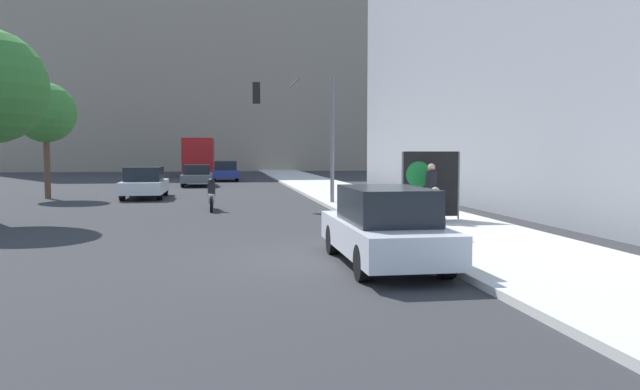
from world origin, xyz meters
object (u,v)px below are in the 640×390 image
Objects in this scene: protest_banner at (430,184)px; traffic_light_pole at (302,116)px; city_bus_on_road at (199,155)px; car_on_road_distant at (225,171)px; car_on_road_midblock at (197,175)px; parked_car_curbside at (384,227)px; motorcycle_on_road at (212,197)px; seated_protester at (435,210)px; street_tree_midblock at (45,113)px; jogger_on_sidewalk at (431,192)px; car_on_road_nearest at (145,183)px.

protest_banner is 0.41× the size of traffic_light_pole.
protest_banner is 40.31m from city_bus_on_road.
traffic_light_pole is at bearing -82.46° from car_on_road_distant.
protest_banner reaches higher than car_on_road_distant.
protest_banner is at bearing -70.83° from car_on_road_midblock.
car_on_road_distant reaches higher than car_on_road_midblock.
parked_car_curbside is at bearing -116.00° from protest_banner.
motorcycle_on_road is at bearing -91.70° from car_on_road_distant.
seated_protester is at bearing -59.52° from motorcycle_on_road.
car_on_road_midblock is at bearing 97.41° from seated_protester.
street_tree_midblock reaches higher than car_on_road_midblock.
jogger_on_sidewalk is at bearing 63.14° from parked_car_curbside.
protest_banner is 19.48m from street_tree_midblock.
seated_protester is 27.17m from car_on_road_midblock.
motorcycle_on_road is (-5.48, 9.31, -0.27)m from seated_protester.
protest_banner reaches higher than car_on_road_midblock.
motorcycle_on_road is at bearing -64.61° from car_on_road_nearest.
motorcycle_on_road is at bearing -43.44° from street_tree_midblock.
protest_banner is 1.00× the size of motorcycle_on_road.
traffic_light_pole reaches higher than city_bus_on_road.
car_on_road_midblock is at bearing 93.88° from motorcycle_on_road.
car_on_road_midblock is at bearing 107.15° from traffic_light_pole.
parked_car_curbside is 29.40m from car_on_road_midblock.
city_bus_on_road is (-0.39, 16.93, 1.22)m from car_on_road_midblock.
jogger_on_sidewalk is 16.13m from car_on_road_nearest.
city_bus_on_road is (-5.04, 45.97, 1.16)m from parked_car_curbside.
traffic_light_pole reaches higher than car_on_road_midblock.
traffic_light_pole reaches higher than car_on_road_nearest.
protest_banner is at bearing 64.00° from parked_car_curbside.
car_on_road_midblock is at bearing -59.54° from jogger_on_sidewalk.
traffic_light_pole is at bearing 113.49° from protest_banner.
car_on_road_distant is at bearing 88.30° from motorcycle_on_road.
car_on_road_midblock is (-4.80, 15.55, -2.96)m from traffic_light_pole.
car_on_road_nearest is at bearing 109.68° from parked_car_curbside.
car_on_road_nearest is 10.43m from car_on_road_midblock.
parked_car_curbside is (-1.99, -2.68, -0.04)m from seated_protester.
car_on_road_midblock is at bearing -105.58° from car_on_road_distant.
car_on_road_distant is (-2.94, 22.21, -2.91)m from traffic_light_pole.
car_on_road_distant is 1.97× the size of motorcycle_on_road.
motorcycle_on_road is (1.55, -33.97, -1.39)m from city_bus_on_road.
jogger_on_sidewalk is (1.03, 3.28, 0.22)m from seated_protester.
city_bus_on_road is (-5.19, 32.48, -1.73)m from traffic_light_pole.
car_on_road_nearest is 0.43× the size of city_bus_on_road.
car_on_road_midblock is (-7.83, 22.52, -0.54)m from protest_banner.
city_bus_on_road is at bearing 102.36° from car_on_road_distant.
jogger_on_sidewalk is 0.61m from protest_banner.
car_on_road_nearest is 27.24m from city_bus_on_road.
street_tree_midblock reaches higher than jogger_on_sidewalk.
car_on_road_midblock reaches higher than seated_protester.
jogger_on_sidewalk is at bearing -42.82° from motorcycle_on_road.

